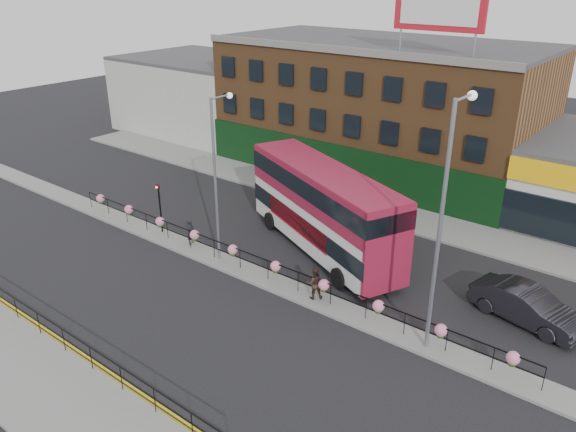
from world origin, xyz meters
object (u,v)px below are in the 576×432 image
Objects in this scene: double_decker_bus at (324,202)px; car at (527,305)px; lamp_column_east at (445,208)px; pedestrian_b at (314,283)px; pedestrian_a at (191,232)px; lamp_column_west at (218,166)px.

double_decker_bus reaches higher than car.
pedestrian_b is at bearing -178.87° from lamp_column_east.
lamp_column_east is (15.52, -0.29, 5.67)m from pedestrian_a.
lamp_column_east is (-2.74, -4.54, 5.75)m from car.
car is at bearing 15.53° from lamp_column_west.
pedestrian_b reaches higher than pedestrian_a.
car is 7.82m from lamp_column_east.
pedestrian_a is 9.39m from pedestrian_b.
lamp_column_east is at bearing -0.92° from lamp_column_west.
pedestrian_b is at bearing -59.42° from double_decker_bus.
lamp_column_east is (12.85, -0.21, 0.99)m from lamp_column_west.
lamp_column_west is at bearing 117.30° from car.
lamp_column_east is at bearing -113.47° from pedestrian_a.
lamp_column_west is at bearing 179.08° from lamp_column_east.
lamp_column_east reaches higher than double_decker_bus.
double_decker_bus is 11.90m from car.
lamp_column_west is at bearing -46.46° from pedestrian_b.
pedestrian_a is 0.91× the size of pedestrian_b.
pedestrian_b is 8.31m from lamp_column_east.
lamp_column_west reaches higher than pedestrian_b.
lamp_column_east is (6.14, 0.12, 5.60)m from pedestrian_b.
double_decker_bus is at bearing -103.10° from pedestrian_b.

